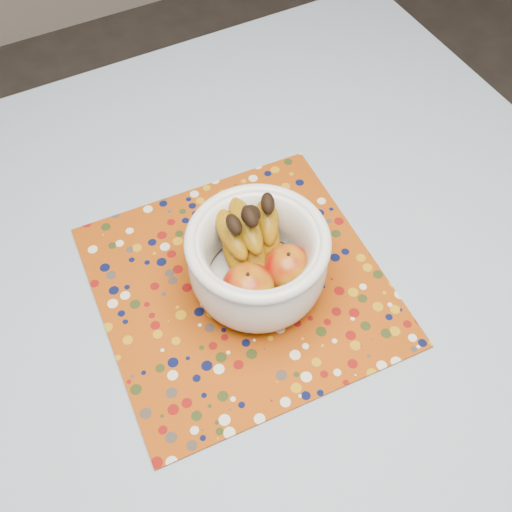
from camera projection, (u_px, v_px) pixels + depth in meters
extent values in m
plane|color=#2D2826|center=(254.00, 465.00, 1.51)|extent=(4.00, 4.00, 0.00)
cube|color=brown|center=(253.00, 329.00, 0.91)|extent=(1.20, 1.20, 0.04)
cylinder|color=brown|center=(337.00, 160.00, 1.62)|extent=(0.06, 0.06, 0.71)
cylinder|color=brown|center=(453.00, 278.00, 1.61)|extent=(0.03, 0.03, 0.37)
cube|color=slate|center=(253.00, 321.00, 0.89)|extent=(1.32, 1.32, 0.01)
cube|color=#8D3707|center=(240.00, 285.00, 0.92)|extent=(0.44, 0.44, 0.00)
cylinder|color=silver|center=(258.00, 283.00, 0.91)|extent=(0.10, 0.10, 0.01)
cylinder|color=silver|center=(258.00, 280.00, 0.90)|extent=(0.15, 0.15, 0.01)
torus|color=silver|center=(258.00, 241.00, 0.82)|extent=(0.20, 0.20, 0.02)
ellipsoid|color=#830505|center=(248.00, 288.00, 0.85)|extent=(0.08, 0.08, 0.07)
ellipsoid|color=#830505|center=(287.00, 267.00, 0.87)|extent=(0.07, 0.07, 0.06)
sphere|color=black|center=(251.00, 215.00, 0.83)|extent=(0.03, 0.03, 0.03)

